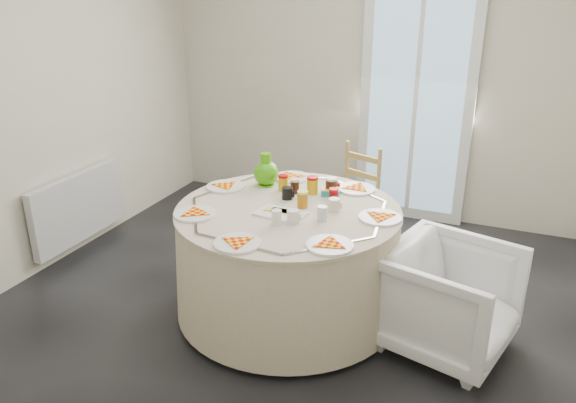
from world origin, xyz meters
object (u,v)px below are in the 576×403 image
at_px(radiator, 79,207).
at_px(table, 288,261).
at_px(armchair, 450,291).
at_px(wooden_chair, 350,193).
at_px(green_pitcher, 266,169).

bearing_deg(radiator, table, -5.85).
bearing_deg(table, armchair, -0.05).
bearing_deg(wooden_chair, radiator, -133.70).
distance_m(radiator, table, 1.94).
relative_size(table, armchair, 2.03).
height_order(table, armchair, armchair).
bearing_deg(wooden_chair, table, -72.50).
bearing_deg(radiator, armchair, -3.82).
bearing_deg(green_pitcher, wooden_chair, 68.65).
height_order(armchair, green_pitcher, green_pitcher).
bearing_deg(wooden_chair, green_pitcher, -95.39).
height_order(table, green_pitcher, green_pitcher).
xyz_separation_m(radiator, green_pitcher, (1.61, 0.15, 0.49)).
bearing_deg(table, wooden_chair, 85.86).
relative_size(table, wooden_chair, 1.72).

